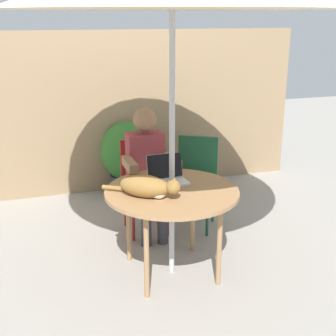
% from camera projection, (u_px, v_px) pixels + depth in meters
% --- Properties ---
extents(ground_plane, '(14.00, 14.00, 0.00)m').
position_uv_depth(ground_plane, '(172.00, 271.00, 3.88)').
color(ground_plane, gray).
extents(fence_back, '(4.51, 0.08, 1.89)m').
position_uv_depth(fence_back, '(117.00, 113.00, 5.48)').
color(fence_back, '#937756').
rests_on(fence_back, ground).
extents(patio_table, '(1.07, 1.07, 0.74)m').
position_uv_depth(patio_table, '(172.00, 197.00, 3.67)').
color(patio_table, '#9E754C').
rests_on(patio_table, ground).
extents(chair_occupied, '(0.40, 0.40, 0.90)m').
position_uv_depth(chair_occupied, '(143.00, 177.00, 4.53)').
color(chair_occupied, maroon).
rests_on(chair_occupied, ground).
extents(chair_empty, '(0.55, 0.55, 0.90)m').
position_uv_depth(chair_empty, '(196.00, 174.00, 4.62)').
color(chair_empty, '#194C2D').
rests_on(chair_empty, ground).
extents(person_seated, '(0.48, 0.48, 1.24)m').
position_uv_depth(person_seated, '(147.00, 166.00, 4.33)').
color(person_seated, maroon).
rests_on(person_seated, ground).
extents(laptop, '(0.31, 0.26, 0.21)m').
position_uv_depth(laptop, '(167.00, 174.00, 3.83)').
color(laptop, silver).
rests_on(laptop, patio_table).
extents(cat, '(0.53, 0.46, 0.17)m').
position_uv_depth(cat, '(148.00, 187.00, 3.48)').
color(cat, olive).
rests_on(cat, patio_table).
extents(potted_plant_near_fence, '(0.37, 0.37, 0.72)m').
position_uv_depth(potted_plant_near_fence, '(201.00, 163.00, 5.38)').
color(potted_plant_near_fence, '#33383D').
rests_on(potted_plant_near_fence, ground).
extents(potted_plant_by_chair, '(0.59, 0.59, 0.87)m').
position_uv_depth(potted_plant_by_chair, '(126.00, 155.00, 5.49)').
color(potted_plant_by_chair, '#33383D').
rests_on(potted_plant_by_chair, ground).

